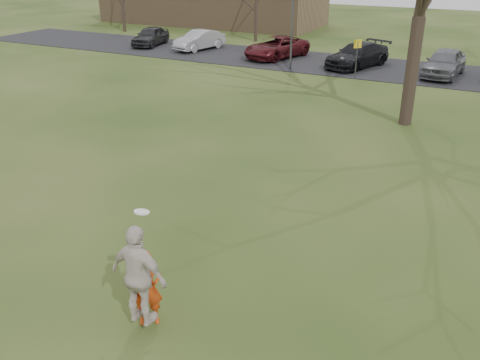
# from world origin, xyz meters

# --- Properties ---
(ground) EXTENTS (120.00, 120.00, 0.00)m
(ground) POSITION_xyz_m (0.00, 0.00, 0.00)
(ground) COLOR #1E380F
(ground) RESTS_ON ground
(parking_strip) EXTENTS (62.00, 6.50, 0.04)m
(parking_strip) POSITION_xyz_m (0.00, 25.00, 0.02)
(parking_strip) COLOR black
(parking_strip) RESTS_ON ground
(player_defender) EXTENTS (0.68, 0.64, 1.56)m
(player_defender) POSITION_xyz_m (-0.05, 0.23, 0.78)
(player_defender) COLOR #E44712
(player_defender) RESTS_ON ground
(car_0) EXTENTS (2.20, 4.08, 1.32)m
(car_0) POSITION_xyz_m (-17.93, 25.28, 0.70)
(car_0) COLOR #28282A
(car_0) RESTS_ON parking_strip
(car_1) EXTENTS (2.29, 4.18, 1.31)m
(car_1) POSITION_xyz_m (-13.91, 25.40, 0.69)
(car_1) COLOR #A4A2A8
(car_1) RESTS_ON parking_strip
(car_2) EXTENTS (3.43, 5.20, 1.33)m
(car_2) POSITION_xyz_m (-8.02, 25.15, 0.70)
(car_2) COLOR #501217
(car_2) RESTS_ON parking_strip
(car_3) EXTENTS (3.38, 5.12, 1.38)m
(car_3) POSITION_xyz_m (-2.65, 24.76, 0.73)
(car_3) COLOR black
(car_3) RESTS_ON parking_strip
(car_4) EXTENTS (2.16, 4.50, 1.48)m
(car_4) POSITION_xyz_m (2.25, 24.54, 0.78)
(car_4) COLOR slate
(car_4) RESTS_ON parking_strip
(catching_play) EXTENTS (1.20, 0.53, 2.34)m
(catching_play) POSITION_xyz_m (-0.01, -0.02, 1.21)
(catching_play) COLOR beige
(catching_play) RESTS_ON ground
(building) EXTENTS (20.60, 8.50, 5.14)m
(building) POSITION_xyz_m (-20.00, 38.00, 1.93)
(building) COLOR #8C6D4C
(building) RESTS_ON ground
(sign_yellow) EXTENTS (0.35, 0.35, 2.08)m
(sign_yellow) POSITION_xyz_m (-2.00, 22.00, 1.45)
(sign_yellow) COLOR #47474C
(sign_yellow) RESTS_ON ground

